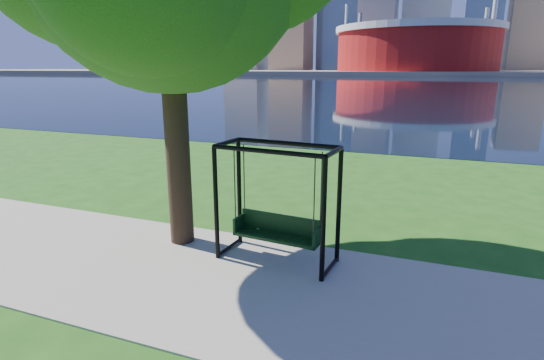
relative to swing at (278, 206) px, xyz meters
The scene contains 7 objects.
ground 1.27m from the swing, 91.33° to the right, with size 900.00×900.00×0.00m, color #1E5114.
path 1.57m from the swing, 90.74° to the right, with size 120.00×4.00×0.03m, color #9E937F.
river 101.38m from the swing, 90.01° to the left, with size 900.00×180.00×0.02m, color black.
far_bank 305.37m from the swing, 90.00° to the left, with size 900.00×228.00×2.00m, color #937F60.
stadium 234.95m from the swing, 92.45° to the left, with size 83.00×83.00×32.00m.
skyline 320.69m from the swing, 90.77° to the left, with size 392.00×66.00×96.50m.
swing is the anchor object (origin of this frame).
Camera 1 is at (2.64, -6.49, 3.62)m, focal length 28.00 mm.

